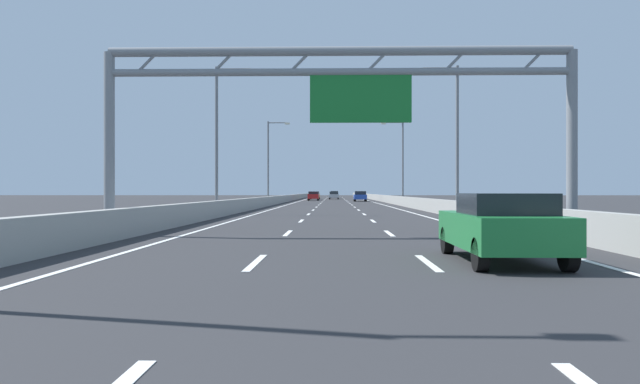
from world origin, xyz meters
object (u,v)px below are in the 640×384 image
at_px(red_car, 313,196).
at_px(white_car, 334,195).
at_px(streetlamp_left_far, 270,157).
at_px(blue_car, 360,196).
at_px(streetlamp_right_mid, 454,130).
at_px(streetlamp_right_far, 401,157).
at_px(green_car, 501,226).
at_px(sign_gantry, 342,92).
at_px(orange_car, 315,195).
at_px(streetlamp_left_mid, 220,131).
at_px(silver_car, 334,195).

bearing_deg(red_car, white_car, 84.48).
distance_m(streetlamp_left_far, blue_car, 23.42).
height_order(streetlamp_right_mid, streetlamp_right_far, same).
bearing_deg(streetlamp_right_far, blue_car, 100.64).
bearing_deg(green_car, streetlamp_right_mid, 81.17).
distance_m(sign_gantry, orange_car, 93.57).
xyz_separation_m(streetlamp_left_mid, streetlamp_right_far, (14.93, 31.07, 0.00)).
bearing_deg(green_car, streetlamp_left_mid, 112.39).
bearing_deg(sign_gantry, green_car, -66.54).
relative_size(white_car, blue_car, 0.95).
xyz_separation_m(white_car, blue_car, (3.76, -42.67, 0.01)).
distance_m(streetlamp_right_far, red_car, 30.33).
xyz_separation_m(white_car, silver_car, (-0.09, -18.31, -0.02)).
bearing_deg(streetlamp_left_mid, streetlamp_right_mid, 0.00).
relative_size(streetlamp_left_mid, orange_car, 2.02).
relative_size(sign_gantry, streetlamp_left_mid, 1.67).
bearing_deg(blue_car, orange_car, 107.37).
relative_size(streetlamp_left_mid, streetlamp_left_far, 1.00).
distance_m(sign_gantry, streetlamp_right_mid, 20.16).
bearing_deg(streetlamp_right_far, streetlamp_left_mid, -115.67).
bearing_deg(blue_car, streetlamp_left_far, -119.09).
height_order(streetlamp_right_mid, streetlamp_left_far, same).
height_order(white_car, green_car, white_car).
distance_m(streetlamp_right_mid, orange_car, 75.61).
bearing_deg(silver_car, sign_gantry, -89.84).
relative_size(streetlamp_left_mid, blue_car, 2.09).
bearing_deg(silver_car, white_car, 89.71).
bearing_deg(streetlamp_left_far, sign_gantry, -81.37).
xyz_separation_m(white_car, green_car, (3.45, -120.12, -0.01)).
bearing_deg(streetlamp_left_mid, red_car, 86.09).
relative_size(sign_gantry, green_car, 3.57).
xyz_separation_m(streetlamp_right_mid, green_car, (-4.09, -26.32, -4.64)).
bearing_deg(orange_car, red_car, -89.16).
bearing_deg(green_car, blue_car, 89.77).
bearing_deg(streetlamp_right_mid, streetlamp_left_mid, 180.00).
xyz_separation_m(streetlamp_left_mid, white_car, (7.40, 93.80, -4.63)).
bearing_deg(streetlamp_right_far, red_car, 111.32).
distance_m(streetlamp_right_mid, streetlamp_right_far, 31.07).
xyz_separation_m(streetlamp_right_mid, streetlamp_right_far, (0.00, 31.07, 0.00)).
bearing_deg(orange_car, silver_car, 13.54).
relative_size(blue_car, red_car, 1.01).
bearing_deg(sign_gantry, streetlamp_right_far, 81.59).
relative_size(streetlamp_right_mid, green_car, 2.14).
distance_m(streetlamp_left_mid, streetlamp_right_mid, 14.93).
distance_m(sign_gantry, blue_car, 70.10).
xyz_separation_m(streetlamp_right_mid, white_car, (-7.53, 93.80, -4.63)).
xyz_separation_m(streetlamp_left_mid, orange_car, (3.80, 74.64, -4.65)).
distance_m(streetlamp_right_mid, blue_car, 51.47).
relative_size(streetlamp_left_far, blue_car, 2.09).
bearing_deg(red_car, sign_gantry, -87.40).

